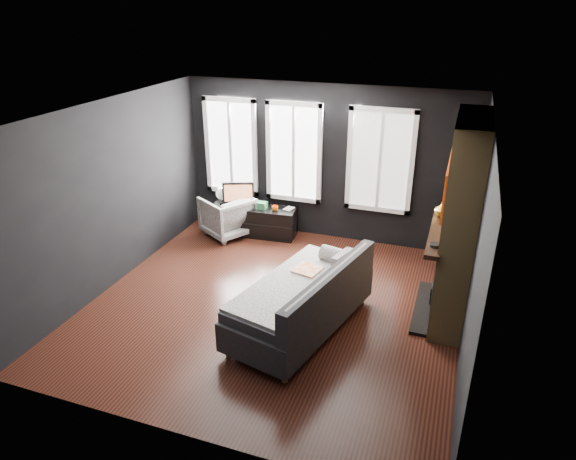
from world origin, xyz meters
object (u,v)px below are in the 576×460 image
(book, at_px, (285,203))
(mug, at_px, (275,208))
(armchair, at_px, (227,214))
(media_console, at_px, (254,220))
(sofa, at_px, (301,296))
(monitor, at_px, (238,193))
(mantel_vase, at_px, (442,210))

(book, bearing_deg, mug, -130.10)
(armchair, relative_size, media_console, 0.53)
(mug, relative_size, book, 0.58)
(media_console, height_order, book, book)
(sofa, relative_size, book, 11.12)
(monitor, xyz_separation_m, book, (0.83, 0.17, -0.16))
(armchair, height_order, book, armchair)
(media_console, xyz_separation_m, mantel_vase, (3.25, -1.09, 1.06))
(monitor, height_order, mug, monitor)
(monitor, bearing_deg, mantel_vase, -37.60)
(sofa, height_order, mantel_vase, mantel_vase)
(sofa, relative_size, mug, 19.18)
(sofa, xyz_separation_m, media_console, (-1.71, 2.51, -0.21))
(armchair, relative_size, book, 4.08)
(armchair, xyz_separation_m, monitor, (0.17, 0.14, 0.38))
(sofa, height_order, armchair, sofa)
(sofa, distance_m, monitor, 3.17)
(monitor, height_order, mantel_vase, mantel_vase)
(mug, xyz_separation_m, mantel_vase, (2.83, -1.04, 0.74))
(monitor, bearing_deg, armchair, -162.54)
(media_console, relative_size, mug, 13.33)
(monitor, xyz_separation_m, mantel_vase, (3.52, -1.04, 0.54))
(armchair, distance_m, mantel_vase, 3.91)
(armchair, distance_m, media_console, 0.50)
(armchair, xyz_separation_m, mug, (0.86, 0.14, 0.18))
(mug, height_order, mantel_vase, mantel_vase)
(sofa, distance_m, media_console, 3.04)
(media_console, bearing_deg, armchair, -161.79)
(sofa, height_order, monitor, monitor)
(book, distance_m, mantel_vase, 3.03)
(mug, height_order, book, book)
(mug, bearing_deg, media_console, 174.09)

